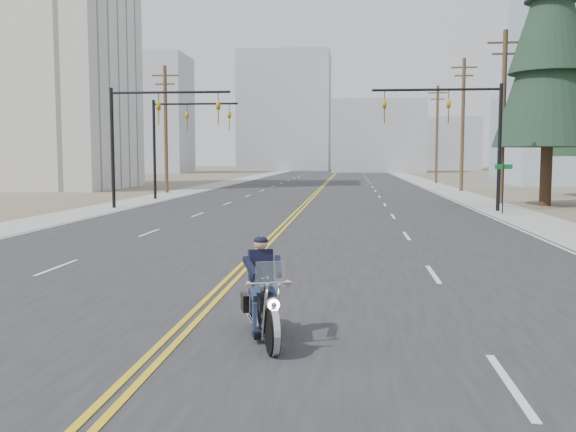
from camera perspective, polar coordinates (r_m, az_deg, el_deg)
The scene contains 20 objects.
road at distance 74.53m, azimuth 3.42°, elevation 2.96°, with size 20.00×200.00×0.01m, color #303033.
sidewalk_left at distance 75.85m, azimuth -5.31°, elevation 2.99°, with size 3.00×200.00×0.01m, color #A5A5A0.
sidewalk_right at distance 74.97m, azimuth 12.25°, elevation 2.86°, with size 3.00×200.00×0.01m, color #A5A5A0.
traffic_mast_left at distance 38.35m, azimuth -12.52°, elevation 8.04°, with size 7.10×0.26×7.00m.
traffic_mast_right at distance 36.97m, azimuth 15.26°, elevation 8.08°, with size 7.10×0.26×7.00m.
traffic_mast_far at distance 46.10m, azimuth -9.80°, elevation 7.52°, with size 6.10×0.26×7.00m.
street_sign at distance 35.33m, azimuth 18.59°, elevation 3.05°, with size 0.90×0.06×2.62m.
utility_pole_c at distance 43.57m, azimuth 18.58°, elevation 8.59°, with size 2.20×0.30×11.00m.
utility_pole_d at distance 58.29m, azimuth 15.27°, elevation 8.02°, with size 2.20×0.30×11.50m.
utility_pole_e at distance 75.08m, azimuth 13.10°, elevation 7.22°, with size 2.20×0.30×11.00m.
utility_pole_left at distance 54.69m, azimuth -10.81°, elevation 7.77°, with size 2.20×0.30×10.50m.
apartment_block at distance 68.03m, azimuth -22.27°, elevation 15.04°, with size 18.00×14.00×30.00m, color silver.
haze_bldg_a at distance 125.54m, azimuth -12.08°, elevation 8.81°, with size 14.00×12.00×22.00m, color #B7BCC6.
haze_bldg_b at distance 129.58m, azimuth 7.96°, elevation 6.99°, with size 18.00×14.00×14.00m, color #ADB2B7.
haze_bldg_c at distance 120.43m, azimuth 23.81°, elevation 7.68°, with size 16.00×12.00×18.00m, color #B7BCC6.
haze_bldg_d at distance 145.52m, azimuth -0.24°, elevation 9.21°, with size 20.00×15.00×26.00m, color #ADB2B7.
haze_bldg_e at distance 156.02m, azimuth 13.88°, elevation 6.22°, with size 14.00×14.00×12.00m, color #B7BCC6.
haze_bldg_f at distance 144.54m, azimuth -15.95°, elevation 7.05°, with size 12.00×12.00×16.00m, color #ADB2B7.
motorcyclist at distance 10.49m, azimuth -2.16°, elevation -6.61°, with size 0.93×2.17×1.70m, color black, non-canonical shape.
conifer_tall at distance 43.20m, azimuth 22.35°, elevation 14.75°, with size 6.52×6.52×18.11m.
Camera 1 is at (2.90, -4.41, 3.01)m, focal length 40.00 mm.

